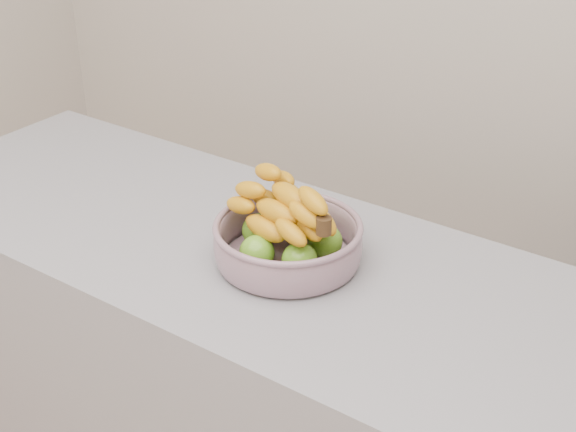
% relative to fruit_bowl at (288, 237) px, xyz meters
% --- Properties ---
extents(fruit_bowl, '(0.29, 0.29, 0.17)m').
position_rel_fruit_bowl_xyz_m(fruit_bowl, '(0.00, 0.00, 0.00)').
color(fruit_bowl, '#8D9DA9').
rests_on(fruit_bowl, counter).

